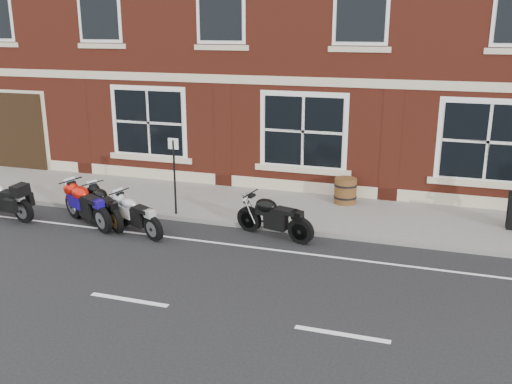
% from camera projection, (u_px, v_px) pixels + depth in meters
% --- Properties ---
extents(ground, '(80.00, 80.00, 0.00)m').
position_uv_depth(ground, '(194.00, 244.00, 13.40)').
color(ground, black).
rests_on(ground, ground).
extents(sidewalk, '(30.00, 3.00, 0.12)m').
position_uv_depth(sidewalk, '(238.00, 204.00, 16.12)').
color(sidewalk, slate).
rests_on(sidewalk, ground).
extents(kerb, '(30.00, 0.16, 0.12)m').
position_uv_depth(kerb, '(217.00, 222.00, 14.67)').
color(kerb, slate).
rests_on(kerb, ground).
extents(moto_touring_silver, '(2.09, 0.64, 1.39)m').
position_uv_depth(moto_touring_silver, '(3.00, 197.00, 15.07)').
color(moto_touring_silver, black).
rests_on(moto_touring_silver, ground).
extents(moto_sport_red, '(2.01, 1.20, 1.00)m').
position_uv_depth(moto_sport_red, '(87.00, 203.00, 14.52)').
color(moto_sport_red, black).
rests_on(moto_sport_red, ground).
extents(moto_sport_black, '(1.71, 1.34, 0.92)m').
position_uv_depth(moto_sport_black, '(106.00, 205.00, 14.55)').
color(moto_sport_black, black).
rests_on(moto_sport_black, ground).
extents(moto_sport_silver, '(1.85, 1.02, 0.90)m').
position_uv_depth(moto_sport_silver, '(136.00, 213.00, 13.95)').
color(moto_sport_silver, black).
rests_on(moto_sport_silver, ground).
extents(moto_naked_black, '(2.07, 0.74, 0.96)m').
position_uv_depth(moto_naked_black, '(274.00, 215.00, 13.68)').
color(moto_naked_black, black).
rests_on(moto_naked_black, ground).
extents(barrel_planter, '(0.65, 0.65, 0.72)m').
position_uv_depth(barrel_planter, '(345.00, 191.00, 15.94)').
color(barrel_planter, '#432511').
rests_on(barrel_planter, sidewalk).
extents(parking_sign, '(0.29, 0.05, 2.04)m').
position_uv_depth(parking_sign, '(174.00, 171.00, 14.80)').
color(parking_sign, black).
rests_on(parking_sign, sidewalk).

